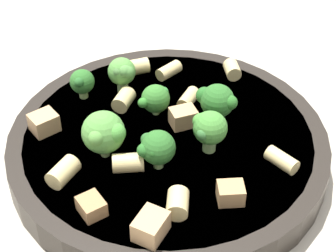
{
  "coord_description": "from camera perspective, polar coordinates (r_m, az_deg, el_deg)",
  "views": [
    {
      "loc": [
        -0.28,
        -0.27,
        0.36
      ],
      "look_at": [
        0.0,
        0.0,
        0.04
      ],
      "focal_mm": 60.0,
      "sensor_mm": 36.0,
      "label": 1
    }
  ],
  "objects": [
    {
      "name": "broccoli_floret_6",
      "position": [
        0.51,
        4.98,
        2.53
      ],
      "size": [
        0.03,
        0.04,
        0.04
      ],
      "color": "#9EC175",
      "rests_on": "pasta_bowl"
    },
    {
      "name": "broccoli_floret_0",
      "position": [
        0.55,
        -4.66,
        5.46
      ],
      "size": [
        0.03,
        0.03,
        0.04
      ],
      "color": "#9EC175",
      "rests_on": "pasta_bowl"
    },
    {
      "name": "rigatoni_5",
      "position": [
        0.54,
        -4.53,
        2.66
      ],
      "size": [
        0.03,
        0.02,
        0.02
      ],
      "primitive_type": "cylinder",
      "rotation": [
        1.57,
        0.0,
        2.0
      ],
      "color": "#E0C67F",
      "rests_on": "pasta_bowl"
    },
    {
      "name": "chicken_chunk_4",
      "position": [
        0.52,
        1.79,
        0.76
      ],
      "size": [
        0.03,
        0.03,
        0.02
      ],
      "primitive_type": "cube",
      "rotation": [
        0.0,
        0.0,
        2.7
      ],
      "color": "tan",
      "rests_on": "pasta_bowl"
    },
    {
      "name": "broccoli_floret_2",
      "position": [
        0.55,
        -8.68,
        4.49
      ],
      "size": [
        0.02,
        0.02,
        0.03
      ],
      "color": "#93B766",
      "rests_on": "pasta_bowl"
    },
    {
      "name": "rigatoni_4",
      "position": [
        0.58,
        0.09,
        5.65
      ],
      "size": [
        0.03,
        0.01,
        0.01
      ],
      "primitive_type": "cylinder",
      "rotation": [
        1.57,
        0.0,
        1.56
      ],
      "color": "#E0C67F",
      "rests_on": "pasta_bowl"
    },
    {
      "name": "rigatoni_2",
      "position": [
        0.47,
        -10.6,
        -4.62
      ],
      "size": [
        0.03,
        0.02,
        0.02
      ],
      "primitive_type": "cylinder",
      "rotation": [
        1.57,
        0.0,
        1.84
      ],
      "color": "#E0C67F",
      "rests_on": "pasta_bowl"
    },
    {
      "name": "broccoli_floret_3",
      "position": [
        0.52,
        -1.24,
        2.8
      ],
      "size": [
        0.03,
        0.03,
        0.03
      ],
      "color": "#9EC175",
      "rests_on": "pasta_bowl"
    },
    {
      "name": "pasta_bowl",
      "position": [
        0.52,
        0.0,
        -1.89
      ],
      "size": [
        0.29,
        0.29,
        0.03
      ],
      "color": "#28231E",
      "rests_on": "ground_plane"
    },
    {
      "name": "chicken_chunk_0",
      "position": [
        0.44,
        -7.78,
        -8.1
      ],
      "size": [
        0.02,
        0.02,
        0.01
      ],
      "primitive_type": "cube",
      "rotation": [
        0.0,
        0.0,
        1.36
      ],
      "color": "#A87A4C",
      "rests_on": "pasta_bowl"
    },
    {
      "name": "broccoli_floret_5",
      "position": [
        0.48,
        4.15,
        -0.22
      ],
      "size": [
        0.03,
        0.03,
        0.04
      ],
      "color": "#84AD60",
      "rests_on": "pasta_bowl"
    },
    {
      "name": "chicken_chunk_3",
      "position": [
        0.45,
        6.38,
        -6.79
      ],
      "size": [
        0.03,
        0.03,
        0.02
      ],
      "primitive_type": "cube",
      "rotation": [
        0.0,
        0.0,
        2.42
      ],
      "color": "tan",
      "rests_on": "pasta_bowl"
    },
    {
      "name": "rigatoni_8",
      "position": [
        0.54,
        2.09,
        2.78
      ],
      "size": [
        0.03,
        0.02,
        0.01
      ],
      "primitive_type": "cylinder",
      "rotation": [
        1.57,
        0.0,
        1.89
      ],
      "color": "#E0C67F",
      "rests_on": "pasta_bowl"
    },
    {
      "name": "rigatoni_6",
      "position": [
        0.44,
        0.98,
        -7.86
      ],
      "size": [
        0.03,
        0.03,
        0.02
      ],
      "primitive_type": "cylinder",
      "rotation": [
        1.57,
        0.0,
        2.27
      ],
      "color": "#E0C67F",
      "rests_on": "pasta_bowl"
    },
    {
      "name": "rigatoni_0",
      "position": [
        0.59,
        -3.06,
        6.05
      ],
      "size": [
        0.03,
        0.02,
        0.02
      ],
      "primitive_type": "cylinder",
      "rotation": [
        1.57,
        0.0,
        1.11
      ],
      "color": "#E0C67F",
      "rests_on": "pasta_bowl"
    },
    {
      "name": "rigatoni_3",
      "position": [
        0.49,
        11.48,
        -3.41
      ],
      "size": [
        0.02,
        0.03,
        0.01
      ],
      "primitive_type": "cylinder",
      "rotation": [
        1.57,
        0.0,
        3.08
      ],
      "color": "#E0C67F",
      "rests_on": "pasta_bowl"
    },
    {
      "name": "chicken_chunk_2",
      "position": [
        0.42,
        -1.75,
        -10.16
      ],
      "size": [
        0.03,
        0.03,
        0.02
      ],
      "primitive_type": "cube",
      "rotation": [
        0.0,
        0.0,
        0.29
      ],
      "color": "tan",
      "rests_on": "pasta_bowl"
    },
    {
      "name": "broccoli_floret_1",
      "position": [
        0.48,
        -6.47,
        -0.67
      ],
      "size": [
        0.04,
        0.04,
        0.04
      ],
      "color": "#93B766",
      "rests_on": "pasta_bowl"
    },
    {
      "name": "rigatoni_7",
      "position": [
        0.58,
        6.54,
        5.7
      ],
      "size": [
        0.02,
        0.03,
        0.02
      ],
      "primitive_type": "cylinder",
      "rotation": [
        1.57,
        0.0,
        2.48
      ],
      "color": "#E0C67F",
      "rests_on": "pasta_bowl"
    },
    {
      "name": "rigatoni_1",
      "position": [
        0.47,
        -4.07,
        -3.75
      ],
      "size": [
        0.03,
        0.03,
        0.02
      ],
      "primitive_type": "cylinder",
      "rotation": [
        1.57,
        0.0,
        0.85
      ],
      "color": "#E0C67F",
      "rests_on": "pasta_bowl"
    },
    {
      "name": "chicken_chunk_1",
      "position": [
        0.52,
        -12.49,
        0.33
      ],
      "size": [
        0.03,
        0.02,
        0.02
      ],
      "primitive_type": "cube",
      "rotation": [
        0.0,
        0.0,
        3.0
      ],
      "color": "tan",
      "rests_on": "pasta_bowl"
    },
    {
      "name": "broccoli_floret_4",
      "position": [
        0.47,
        -1.16,
        -2.24
      ],
      "size": [
        0.03,
        0.03,
        0.04
      ],
      "color": "#84AD60",
      "rests_on": "pasta_bowl"
    },
    {
      "name": "ground_plane",
      "position": [
        0.53,
        0.0,
        -3.33
      ],
      "size": [
        2.0,
        2.0,
        0.0
      ],
      "primitive_type": "plane",
      "color": "#BCB29E"
    }
  ]
}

